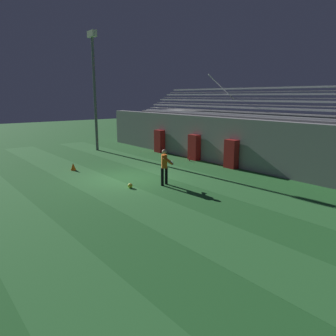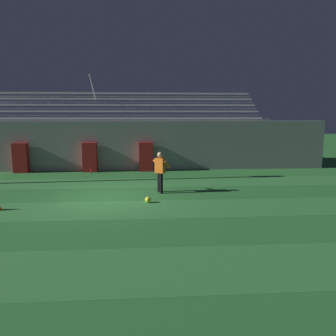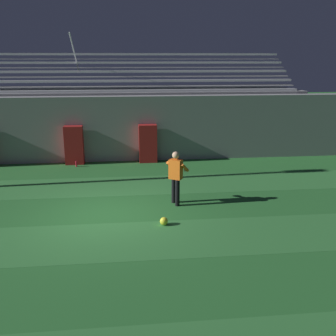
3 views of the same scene
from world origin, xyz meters
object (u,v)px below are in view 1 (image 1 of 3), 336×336
(padding_pillar_far_left, at_px, (159,141))
(floodlight_pole, at_px, (94,77))
(padding_pillar_gate_right, at_px, (231,154))
(goalkeeper, at_px, (165,165))
(traffic_cone, at_px, (73,167))
(water_bottle, at_px, (190,159))
(padding_pillar_gate_left, at_px, (194,147))
(soccer_ball, at_px, (130,186))

(padding_pillar_far_left, relative_size, floodlight_pole, 0.19)
(padding_pillar_gate_right, bearing_deg, goalkeeper, -83.95)
(traffic_cone, distance_m, water_bottle, 7.17)
(traffic_cone, bearing_deg, goalkeeper, 21.01)
(padding_pillar_gate_left, relative_size, traffic_cone, 3.89)
(traffic_cone, bearing_deg, water_bottle, 73.80)
(padding_pillar_gate_right, xyz_separation_m, goalkeeper, (0.55, -5.22, 0.14))
(floodlight_pole, relative_size, soccer_ball, 39.03)
(floodlight_pole, relative_size, goalkeeper, 5.14)
(padding_pillar_gate_left, height_order, padding_pillar_gate_right, same)
(water_bottle, bearing_deg, padding_pillar_far_left, 172.89)
(padding_pillar_far_left, bearing_deg, water_bottle, -7.11)
(goalkeeper, bearing_deg, traffic_cone, -158.99)
(padding_pillar_gate_left, height_order, soccer_ball, padding_pillar_gate_left)
(padding_pillar_gate_left, xyz_separation_m, floodlight_pole, (-7.46, -3.16, 4.56))
(padding_pillar_far_left, relative_size, soccer_ball, 7.42)
(padding_pillar_gate_left, xyz_separation_m, padding_pillar_far_left, (-3.74, 0.00, 0.00))
(padding_pillar_gate_right, relative_size, traffic_cone, 3.89)
(goalkeeper, xyz_separation_m, water_bottle, (-3.57, 4.74, -0.83))
(water_bottle, bearing_deg, floodlight_pole, -160.46)
(padding_pillar_gate_left, distance_m, padding_pillar_far_left, 3.74)
(padding_pillar_gate_left, distance_m, traffic_cone, 7.62)
(padding_pillar_gate_right, distance_m, soccer_ball, 6.81)
(padding_pillar_gate_left, relative_size, soccer_ball, 7.42)
(padding_pillar_gate_left, height_order, goalkeeper, goalkeeper)
(padding_pillar_gate_left, height_order, traffic_cone, padding_pillar_gate_left)
(soccer_ball, relative_size, traffic_cone, 0.52)
(soccer_ball, xyz_separation_m, water_bottle, (-3.05, 6.30, 0.01))
(soccer_ball, bearing_deg, traffic_cone, -173.38)
(soccer_ball, distance_m, traffic_cone, 5.09)
(padding_pillar_far_left, xyz_separation_m, traffic_cone, (1.85, -7.36, -0.61))
(goalkeeper, relative_size, water_bottle, 6.96)
(floodlight_pole, bearing_deg, padding_pillar_gate_left, 22.98)
(traffic_cone, relative_size, water_bottle, 1.75)
(padding_pillar_gate_left, bearing_deg, traffic_cone, -104.44)
(floodlight_pole, relative_size, traffic_cone, 20.45)
(water_bottle, bearing_deg, soccer_ball, -64.14)
(padding_pillar_gate_left, distance_m, water_bottle, 0.85)
(goalkeeper, bearing_deg, padding_pillar_far_left, 144.85)
(water_bottle, bearing_deg, goalkeeper, -53.01)
(soccer_ball, bearing_deg, water_bottle, 115.86)
(traffic_cone, bearing_deg, soccer_ball, 6.62)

